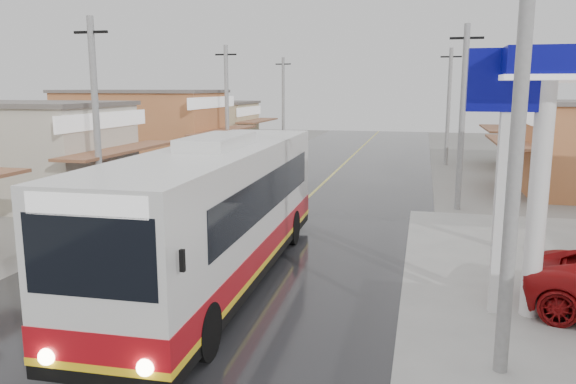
% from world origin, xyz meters
% --- Properties ---
extents(ground, '(120.00, 120.00, 0.00)m').
position_xyz_m(ground, '(0.00, 0.00, 0.00)').
color(ground, slate).
rests_on(ground, ground).
extents(road, '(12.00, 90.00, 0.02)m').
position_xyz_m(road, '(0.00, 15.00, 0.01)').
color(road, black).
rests_on(road, ground).
extents(centre_line, '(0.15, 90.00, 0.01)m').
position_xyz_m(centre_line, '(0.00, 15.00, 0.02)').
color(centre_line, '#D8CC4C').
rests_on(centre_line, road).
extents(shopfronts_left, '(11.00, 44.00, 5.20)m').
position_xyz_m(shopfronts_left, '(-13.00, 18.00, 0.00)').
color(shopfronts_left, tan).
rests_on(shopfronts_left, ground).
extents(utility_poles_left, '(1.60, 50.00, 8.00)m').
position_xyz_m(utility_poles_left, '(-7.00, 16.00, 0.00)').
color(utility_poles_left, gray).
rests_on(utility_poles_left, ground).
extents(utility_poles_right, '(1.60, 36.00, 8.00)m').
position_xyz_m(utility_poles_right, '(7.00, 15.00, 0.00)').
color(utility_poles_right, gray).
rests_on(utility_poles_right, ground).
extents(coach_bus, '(3.22, 13.08, 4.06)m').
position_xyz_m(coach_bus, '(0.03, 3.65, 1.96)').
color(coach_bus, silver).
rests_on(coach_bus, road).
extents(second_bus, '(2.46, 8.39, 2.77)m').
position_xyz_m(second_bus, '(-5.08, 18.25, 1.49)').
color(second_bus, silver).
rests_on(second_bus, road).
extents(cyclist, '(1.11, 2.10, 2.15)m').
position_xyz_m(cyclist, '(-2.86, 10.57, 0.71)').
color(cyclist, black).
rests_on(cyclist, ground).
extents(tricycle_near, '(1.54, 2.28, 1.74)m').
position_xyz_m(tricycle_near, '(-8.51, 11.87, 1.00)').
color(tricycle_near, '#26262D').
rests_on(tricycle_near, ground).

